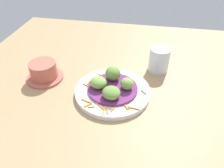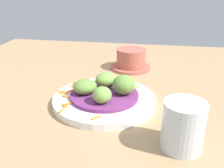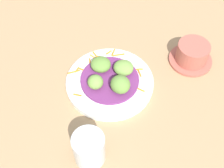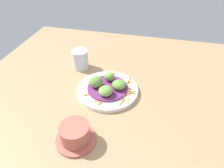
{
  "view_description": "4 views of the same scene",
  "coord_description": "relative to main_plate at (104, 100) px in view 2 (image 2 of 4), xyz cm",
  "views": [
    {
      "loc": [
        -9.81,
        53.01,
        46.8
      ],
      "look_at": [
        -0.56,
        2.06,
        6.07
      ],
      "focal_mm": 34.3,
      "sensor_mm": 36.0,
      "label": 1
    },
    {
      "loc": [
        -52.88,
        -8.79,
        30.0
      ],
      "look_at": [
        0.6,
        0.14,
        6.42
      ],
      "focal_mm": 40.99,
      "sensor_mm": 36.0,
      "label": 2
    },
    {
      "loc": [
        -23.81,
        -41.87,
        68.42
      ],
      "look_at": [
        -1.07,
        -0.22,
        4.63
      ],
      "focal_mm": 48.2,
      "sensor_mm": 36.0,
      "label": 3
    },
    {
      "loc": [
        58.79,
        17.55,
        54.26
      ],
      "look_at": [
        -0.45,
        3.54,
        6.4
      ],
      "focal_mm": 32.58,
      "sensor_mm": 36.0,
      "label": 4
    }
  ],
  "objects": [
    {
      "name": "table_surface",
      "position": [
        0.69,
        -1.73,
        -1.81
      ],
      "size": [
        110.0,
        110.0,
        2.0
      ],
      "primitive_type": "cube",
      "color": "tan",
      "rests_on": "ground"
    },
    {
      "name": "main_plate",
      "position": [
        0.0,
        0.0,
        0.0
      ],
      "size": [
        23.85,
        23.85,
        1.63
      ],
      "primitive_type": "cylinder",
      "color": "white",
      "rests_on": "table_surface"
    },
    {
      "name": "cabbage_bed",
      "position": [
        -0.0,
        0.0,
        1.23
      ],
      "size": [
        15.85,
        15.85,
        0.84
      ],
      "primitive_type": "cylinder",
      "color": "#702D6B",
      "rests_on": "main_plate"
    },
    {
      "name": "carrot_garnish",
      "position": [
        1.22,
        5.28,
        1.01
      ],
      "size": [
        20.71,
        19.26,
        0.4
      ],
      "color": "orange",
      "rests_on": "main_plate"
    },
    {
      "name": "guac_scoop_left",
      "position": [
        0.39,
        -4.43,
        3.91
      ],
      "size": [
        5.83,
        6.03,
        4.5
      ],
      "primitive_type": "ellipsoid",
      "rotation": [
        0.0,
        0.0,
        0.17
      ],
      "color": "olive",
      "rests_on": "cabbage_bed"
    },
    {
      "name": "guac_scoop_center",
      "position": [
        4.43,
        0.39,
        3.33
      ],
      "size": [
        7.43,
        7.4,
        3.35
      ],
      "primitive_type": "ellipsoid",
      "rotation": [
        0.0,
        0.0,
        5.56
      ],
      "color": "#759E47",
      "rests_on": "cabbage_bed"
    },
    {
      "name": "guac_scoop_right",
      "position": [
        -0.39,
        4.43,
        3.26
      ],
      "size": [
        7.7,
        7.71,
        3.2
      ],
      "primitive_type": "ellipsoid",
      "rotation": [
        0.0,
        0.0,
        2.32
      ],
      "color": "olive",
      "rests_on": "cabbage_bed"
    },
    {
      "name": "guac_scoop_back",
      "position": [
        -4.43,
        -0.39,
        3.46
      ],
      "size": [
        5.33,
        5.34,
        3.61
      ],
      "primitive_type": "ellipsoid",
      "rotation": [
        0.0,
        0.0,
        5.09
      ],
      "color": "#759E47",
      "rests_on": "cabbage_bed"
    },
    {
      "name": "terracotta_bowl",
      "position": [
        24.64,
        -3.73,
        2.08
      ],
      "size": [
        12.47,
        12.47,
        6.36
      ],
      "color": "#B75B4C",
      "rests_on": "table_surface"
    },
    {
      "name": "water_glass",
      "position": [
        -14.03,
        -16.3,
        3.54
      ],
      "size": [
        7.24,
        7.24,
        8.71
      ],
      "primitive_type": "cylinder",
      "color": "silver",
      "rests_on": "table_surface"
    }
  ]
}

